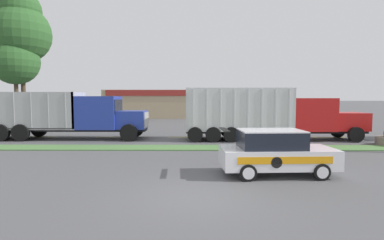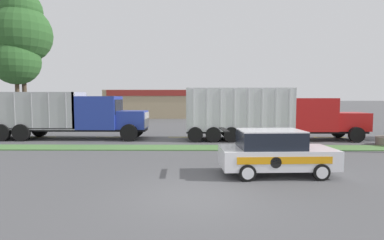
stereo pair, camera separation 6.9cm
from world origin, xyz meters
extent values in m
plane|color=#515154|center=(0.00, 0.00, 0.00)|extent=(600.00, 600.00, 0.00)
cube|color=#517F42|center=(0.00, 8.58, 0.03)|extent=(120.00, 1.78, 0.06)
cube|color=yellow|center=(-11.65, 13.47, 0.00)|extent=(2.40, 0.14, 0.01)
cube|color=yellow|center=(-6.25, 13.47, 0.00)|extent=(2.40, 0.14, 0.01)
cube|color=yellow|center=(-0.85, 13.47, 0.00)|extent=(2.40, 0.14, 0.01)
cube|color=yellow|center=(4.55, 13.47, 0.00)|extent=(2.40, 0.14, 0.01)
cube|color=yellow|center=(9.95, 13.47, 0.00)|extent=(2.40, 0.14, 0.01)
cube|color=black|center=(5.54, 12.16, 0.60)|extent=(12.32, 1.40, 0.18)
cube|color=red|center=(10.54, 12.16, 1.30)|extent=(2.32, 2.09, 1.22)
cube|color=#B7B7BC|center=(11.73, 12.16, 1.30)|extent=(0.06, 1.79, 1.04)
cube|color=red|center=(7.97, 12.16, 1.79)|extent=(2.83, 2.55, 2.22)
cube|color=black|center=(9.40, 12.16, 2.18)|extent=(0.04, 2.17, 1.00)
cylinder|color=silver|center=(6.45, 11.33, 2.59)|extent=(0.14, 0.14, 1.60)
cube|color=silver|center=(2.96, 12.16, 0.75)|extent=(7.17, 2.55, 0.12)
cube|color=silver|center=(6.47, 12.16, 2.17)|extent=(0.16, 2.55, 2.84)
cube|color=silver|center=(-0.54, 12.16, 2.17)|extent=(0.16, 2.55, 2.84)
cube|color=silver|center=(2.96, 10.97, 2.17)|extent=(7.17, 0.16, 2.84)
cube|color=silver|center=(2.96, 13.36, 2.17)|extent=(7.17, 0.16, 2.84)
cube|color=#BCBCC1|center=(-0.17, 10.87, 2.17)|extent=(0.10, 0.04, 2.70)
cube|color=#BCBCC1|center=(0.72, 10.87, 2.17)|extent=(0.10, 0.04, 2.70)
cube|color=#BCBCC1|center=(1.62, 10.87, 2.17)|extent=(0.10, 0.04, 2.70)
cube|color=#BCBCC1|center=(2.52, 10.87, 2.17)|extent=(0.10, 0.04, 2.70)
cube|color=#BCBCC1|center=(3.41, 10.87, 2.17)|extent=(0.10, 0.04, 2.70)
cube|color=#BCBCC1|center=(4.31, 10.87, 2.17)|extent=(0.10, 0.04, 2.70)
cube|color=#BCBCC1|center=(5.21, 10.87, 2.17)|extent=(0.10, 0.04, 2.70)
cube|color=#BCBCC1|center=(6.10, 10.87, 2.17)|extent=(0.10, 0.04, 2.70)
cylinder|color=black|center=(10.54, 10.91, 0.51)|extent=(1.01, 0.30, 1.01)
cylinder|color=black|center=(10.54, 13.42, 0.51)|extent=(1.01, 0.30, 1.01)
cylinder|color=black|center=(-0.02, 10.91, 0.51)|extent=(1.01, 0.30, 1.01)
cylinder|color=black|center=(-0.02, 13.42, 0.51)|extent=(1.01, 0.30, 1.01)
cylinder|color=black|center=(1.17, 10.91, 0.51)|extent=(1.01, 0.30, 1.01)
cylinder|color=black|center=(1.17, 13.42, 0.51)|extent=(1.01, 0.30, 1.01)
cylinder|color=black|center=(2.36, 10.91, 0.51)|extent=(1.01, 0.30, 1.01)
cylinder|color=black|center=(2.36, 13.42, 0.51)|extent=(1.01, 0.30, 1.01)
cube|color=black|center=(-9.28, 12.47, 0.67)|extent=(11.55, 1.34, 0.18)
cube|color=#23389E|center=(-4.48, 12.47, 1.38)|extent=(1.95, 2.00, 1.25)
cube|color=#B7B7BC|center=(-3.47, 12.47, 1.38)|extent=(0.06, 1.71, 1.06)
cube|color=#23389E|center=(-6.79, 12.47, 1.90)|extent=(2.68, 2.44, 2.27)
cube|color=black|center=(-5.43, 12.47, 2.29)|extent=(0.04, 2.07, 1.02)
cylinder|color=silver|center=(-8.23, 11.67, 2.53)|extent=(0.14, 0.14, 1.26)
cube|color=#ADADB2|center=(-11.59, 12.47, 0.82)|extent=(6.92, 2.44, 0.12)
cube|color=#ADADB2|center=(-8.21, 12.47, 2.07)|extent=(0.16, 2.44, 2.50)
cube|color=#ADADB2|center=(-11.59, 11.33, 2.07)|extent=(6.92, 0.16, 2.50)
cube|color=#ADADB2|center=(-11.59, 13.61, 2.07)|extent=(6.92, 0.16, 2.50)
cube|color=#99999E|center=(-12.17, 11.23, 2.07)|extent=(0.10, 0.04, 2.38)
cube|color=#99999E|center=(-11.02, 11.23, 2.07)|extent=(0.10, 0.04, 2.38)
cube|color=#99999E|center=(-9.86, 11.23, 2.07)|extent=(0.10, 0.04, 2.38)
cube|color=#99999E|center=(-8.71, 11.23, 2.07)|extent=(0.10, 0.04, 2.38)
cylinder|color=black|center=(-4.48, 11.27, 0.58)|extent=(1.16, 0.30, 1.16)
cylinder|color=black|center=(-4.48, 13.67, 0.58)|extent=(1.16, 0.30, 1.16)
cylinder|color=black|center=(-14.45, 13.67, 0.58)|extent=(1.16, 0.30, 1.16)
cylinder|color=black|center=(-13.11, 11.27, 0.58)|extent=(1.16, 0.30, 1.16)
cylinder|color=black|center=(-13.11, 13.67, 0.58)|extent=(1.16, 0.30, 1.16)
cylinder|color=black|center=(-11.77, 11.27, 0.58)|extent=(1.16, 0.30, 1.16)
cylinder|color=black|center=(-11.77, 13.67, 0.58)|extent=(1.16, 0.30, 1.16)
cube|color=white|center=(3.06, 2.62, 0.66)|extent=(4.32, 2.07, 0.72)
cube|color=black|center=(2.81, 2.61, 1.35)|extent=(2.40, 1.76, 0.65)
cube|color=white|center=(2.81, 2.61, 1.69)|extent=(2.40, 1.76, 0.04)
cube|color=black|center=(1.05, 2.53, 1.73)|extent=(0.27, 1.50, 0.03)
cube|color=orange|center=(3.11, 1.68, 0.74)|extent=(3.38, 0.18, 0.25)
cylinder|color=black|center=(2.79, 1.66, 0.66)|extent=(0.40, 0.03, 0.40)
cylinder|color=black|center=(4.42, 1.80, 0.30)|extent=(0.61, 0.23, 0.60)
cylinder|color=silver|center=(4.42, 1.69, 0.30)|extent=(0.42, 0.03, 0.42)
cylinder|color=black|center=(4.33, 3.58, 0.30)|extent=(0.61, 0.23, 0.60)
cylinder|color=silver|center=(4.32, 3.69, 0.30)|extent=(0.42, 0.03, 0.42)
cylinder|color=black|center=(1.80, 1.67, 0.30)|extent=(0.61, 0.23, 0.60)
cylinder|color=silver|center=(1.80, 1.56, 0.30)|extent=(0.42, 0.03, 0.42)
cylinder|color=black|center=(1.71, 3.45, 0.30)|extent=(0.61, 0.23, 0.60)
cylinder|color=silver|center=(1.70, 3.56, 0.30)|extent=(0.42, 0.03, 0.42)
cube|color=tan|center=(-0.33, 39.04, 2.03)|extent=(25.40, 12.00, 4.06)
cube|color=maroon|center=(-0.33, 32.99, 3.61)|extent=(24.13, 0.10, 0.80)
cylinder|color=#473828|center=(-18.32, 23.29, 3.99)|extent=(0.45, 0.45, 7.98)
sphere|color=#2D5B28|center=(-18.32, 23.29, 9.64)|extent=(6.06, 6.06, 6.06)
sphere|color=#2D5B28|center=(-18.32, 23.29, 12.07)|extent=(4.24, 4.24, 4.24)
cylinder|color=#473828|center=(-18.74, 22.71, 2.70)|extent=(0.41, 0.41, 5.41)
sphere|color=#2D5B28|center=(-18.74, 22.71, 6.75)|extent=(4.86, 4.86, 4.86)
sphere|color=#2D5B28|center=(-18.74, 22.71, 8.69)|extent=(3.41, 3.41, 3.41)
camera|label=1|loc=(-0.10, -8.64, 2.92)|focal=28.00mm
camera|label=2|loc=(-0.03, -8.64, 2.92)|focal=28.00mm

